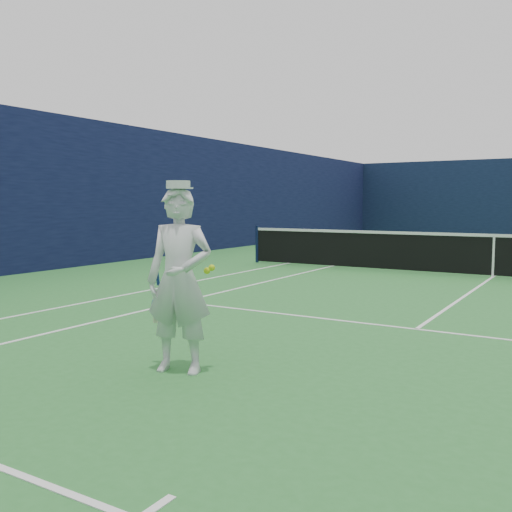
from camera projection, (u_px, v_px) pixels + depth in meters
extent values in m
plane|color=#2C7431|center=(493.00, 277.00, 13.23)|extent=(80.00, 80.00, 0.00)
cube|color=white|center=(285.00, 264.00, 16.05)|extent=(0.06, 23.83, 0.01)
cube|color=white|center=(329.00, 267.00, 15.35)|extent=(0.06, 23.77, 0.01)
cube|color=white|center=(416.00, 329.00, 7.77)|extent=(8.23, 0.06, 0.01)
cube|color=white|center=(493.00, 277.00, 13.23)|extent=(0.06, 12.80, 0.01)
cube|color=white|center=(156.00, 508.00, 3.23)|extent=(0.06, 0.30, 0.01)
cube|color=#10143C|center=(160.00, 194.00, 18.19)|extent=(0.12, 36.12, 4.00)
cylinder|color=#141E4C|center=(257.00, 244.00, 16.47)|extent=(0.09, 0.09, 1.07)
cube|color=black|center=(493.00, 256.00, 13.18)|extent=(12.79, 0.02, 0.92)
cube|color=white|center=(494.00, 236.00, 13.14)|extent=(12.79, 0.04, 0.07)
cube|color=white|center=(493.00, 257.00, 13.18)|extent=(0.05, 0.03, 0.94)
imported|color=white|center=(179.00, 280.00, 5.77)|extent=(0.79, 0.63, 1.89)
cylinder|color=white|center=(178.00, 185.00, 5.68)|extent=(0.24, 0.24, 0.08)
cube|color=white|center=(183.00, 188.00, 5.81)|extent=(0.20, 0.15, 0.02)
cylinder|color=navy|center=(157.00, 275.00, 5.91)|extent=(0.06, 0.10, 0.22)
cube|color=#1C3F98|center=(161.00, 292.00, 5.98)|extent=(0.03, 0.03, 0.14)
torus|color=#1C3F98|center=(163.00, 310.00, 6.06)|extent=(0.31, 0.18, 0.29)
cube|color=beige|center=(163.00, 310.00, 6.06)|extent=(0.21, 0.07, 0.30)
sphere|color=#D5ED1A|center=(207.00, 271.00, 5.79)|extent=(0.07, 0.07, 0.07)
sphere|color=#D5ED1A|center=(212.00, 268.00, 5.79)|extent=(0.07, 0.07, 0.07)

